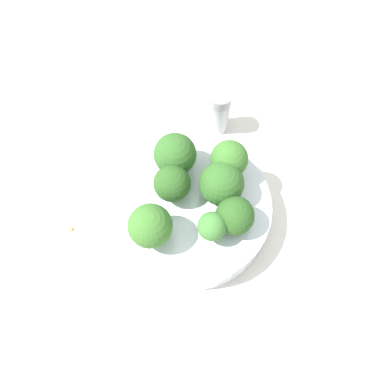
# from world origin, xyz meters

# --- Properties ---
(ground_plane) EXTENTS (3.00, 3.00, 0.00)m
(ground_plane) POSITION_xyz_m (0.00, 0.00, 0.00)
(ground_plane) COLOR silver
(bowl) EXTENTS (0.22, 0.22, 0.05)m
(bowl) POSITION_xyz_m (0.00, 0.00, 0.02)
(bowl) COLOR silver
(bowl) RESTS_ON ground_plane
(broccoli_floret_0) EXTENTS (0.05, 0.05, 0.06)m
(broccoli_floret_0) POSITION_xyz_m (-0.02, 0.02, 0.08)
(broccoli_floret_0) COLOR #84AD66
(broccoli_floret_0) RESTS_ON bowl
(broccoli_floret_1) EXTENTS (0.06, 0.06, 0.06)m
(broccoli_floret_1) POSITION_xyz_m (0.04, -0.01, 0.08)
(broccoli_floret_1) COLOR #7A9E5B
(broccoli_floret_1) RESTS_ON bowl
(broccoli_floret_2) EXTENTS (0.05, 0.05, 0.06)m
(broccoli_floret_2) POSITION_xyz_m (-0.07, -0.02, 0.08)
(broccoli_floret_2) COLOR #8EB770
(broccoli_floret_2) RESTS_ON bowl
(broccoli_floret_3) EXTENTS (0.04, 0.04, 0.05)m
(broccoli_floret_3) POSITION_xyz_m (0.00, -0.05, 0.07)
(broccoli_floret_3) COLOR #8EB770
(broccoli_floret_3) RESTS_ON bowl
(broccoli_floret_4) EXTENTS (0.06, 0.06, 0.07)m
(broccoli_floret_4) POSITION_xyz_m (0.01, 0.06, 0.08)
(broccoli_floret_4) COLOR #84AD66
(broccoli_floret_4) RESTS_ON bowl
(broccoli_floret_5) EXTENTS (0.05, 0.05, 0.06)m
(broccoli_floret_5) POSITION_xyz_m (0.06, 0.02, 0.08)
(broccoli_floret_5) COLOR #84AD66
(broccoli_floret_5) RESTS_ON bowl
(broccoli_floret_6) EXTENTS (0.05, 0.05, 0.05)m
(broccoli_floret_6) POSITION_xyz_m (0.03, -0.05, 0.07)
(broccoli_floret_6) COLOR #8EB770
(broccoli_floret_6) RESTS_ON bowl
(pepper_shaker) EXTENTS (0.04, 0.04, 0.08)m
(pepper_shaker) POSITION_xyz_m (0.11, 0.12, 0.04)
(pepper_shaker) COLOR #B2B7BC
(pepper_shaker) RESTS_ON ground_plane
(almond_crumb_0) EXTENTS (0.01, 0.00, 0.01)m
(almond_crumb_0) POSITION_xyz_m (0.04, 0.12, 0.00)
(almond_crumb_0) COLOR tan
(almond_crumb_0) RESTS_ON ground_plane
(almond_crumb_1) EXTENTS (0.01, 0.01, 0.01)m
(almond_crumb_1) POSITION_xyz_m (-0.16, 0.06, 0.00)
(almond_crumb_1) COLOR #AD7F4C
(almond_crumb_1) RESTS_ON ground_plane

